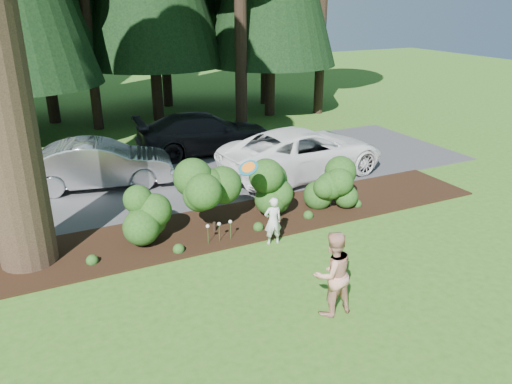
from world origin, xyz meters
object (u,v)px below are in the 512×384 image
Objects in this scene: car_silver_wagon at (99,164)px; child at (273,221)px; car_white_suv at (303,152)px; adult at (332,274)px; car_dark_suv at (205,133)px; frisbee at (248,168)px.

car_silver_wagon is 6.70m from child.
car_white_suv is at bearing -121.98° from child.
adult is at bearing 90.56° from child.
car_dark_suv is 10.66× the size of frisbee.
car_white_suv is 1.09× the size of car_dark_suv.
adult is (-0.35, -3.07, 0.24)m from child.
car_dark_suv is (-2.06, 3.95, -0.03)m from car_white_suv.
frisbee is (-3.76, -3.66, 1.10)m from car_white_suv.
car_silver_wagon is 9.41m from adult.
child is at bearing -97.50° from adult.
car_dark_suv is 4.34× the size of child.
frisbee reaches higher than car_silver_wagon.
car_white_suv is at bearing -148.47° from car_dark_suv.
child is 3.10m from adult.
frisbee is at bearing -143.35° from car_silver_wagon.
car_dark_suv is at bearing 21.24° from car_white_suv.
car_white_suv is at bearing -95.26° from car_silver_wagon.
adult is 3.43× the size of frisbee.
child is 0.72× the size of adult.
frisbee is (-0.12, 3.46, 1.08)m from adult.
adult is (-3.64, -7.11, 0.02)m from car_white_suv.
adult reaches higher than car_white_suv.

